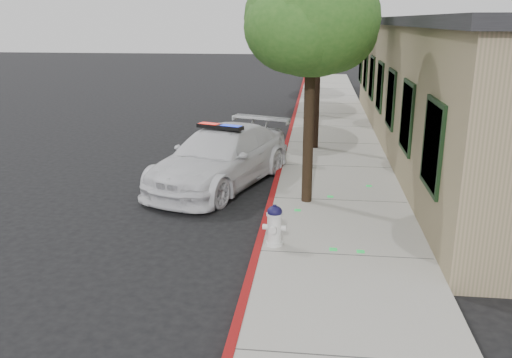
% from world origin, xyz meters
% --- Properties ---
extents(ground, '(120.00, 120.00, 0.00)m').
position_xyz_m(ground, '(0.00, 0.00, 0.00)').
color(ground, black).
rests_on(ground, ground).
extents(sidewalk, '(3.20, 60.00, 0.15)m').
position_xyz_m(sidewalk, '(1.60, 3.00, 0.07)').
color(sidewalk, '#9C988E').
rests_on(sidewalk, ground).
extents(red_curb, '(0.14, 60.00, 0.16)m').
position_xyz_m(red_curb, '(0.06, 3.00, 0.08)').
color(red_curb, maroon).
rests_on(red_curb, ground).
extents(clapboard_building, '(7.30, 20.89, 4.24)m').
position_xyz_m(clapboard_building, '(6.69, 9.00, 2.13)').
color(clapboard_building, '#998264').
rests_on(clapboard_building, ground).
extents(police_car, '(3.69, 5.53, 1.61)m').
position_xyz_m(police_car, '(-1.39, 4.33, 0.75)').
color(police_car, silver).
rests_on(police_car, ground).
extents(fire_hydrant, '(0.44, 0.38, 0.78)m').
position_xyz_m(fire_hydrant, '(0.35, 0.29, 0.54)').
color(fire_hydrant, silver).
rests_on(fire_hydrant, sidewalk).
extents(street_tree_near, '(2.87, 2.93, 5.25)m').
position_xyz_m(street_tree_near, '(0.89, 2.86, 4.06)').
color(street_tree_near, black).
rests_on(street_tree_near, sidewalk).
extents(street_tree_mid, '(3.26, 3.11, 5.94)m').
position_xyz_m(street_tree_mid, '(1.00, 8.32, 4.63)').
color(street_tree_mid, black).
rests_on(street_tree_mid, sidewalk).
extents(street_tree_far, '(3.24, 2.99, 5.65)m').
position_xyz_m(street_tree_far, '(0.73, 14.62, 4.40)').
color(street_tree_far, black).
rests_on(street_tree_far, sidewalk).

